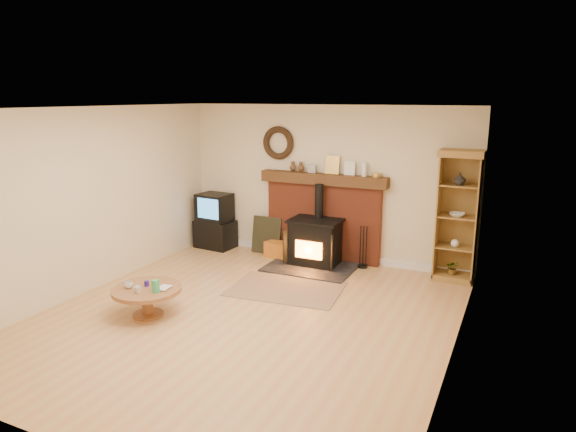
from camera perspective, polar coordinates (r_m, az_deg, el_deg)
The scene contains 11 objects.
ground at distance 6.65m, azimuth -4.72°, elevation -11.16°, with size 5.50×5.50×0.00m, color tan.
room_shell at distance 6.23m, azimuth -4.73°, elevation 3.73°, with size 5.02×5.52×2.61m.
chimney_breast at distance 8.69m, azimuth 3.91°, elevation 0.31°, with size 2.20×0.22×1.78m.
wood_stove at distance 8.44m, azimuth 2.98°, elevation -3.03°, with size 1.40×1.00×1.33m.
area_rug at distance 7.52m, azimuth -0.24°, elevation -8.10°, with size 1.58×1.09×0.01m, color brown.
tv_unit at distance 9.50m, azimuth -8.12°, elevation -0.65°, with size 0.72×0.54×1.01m.
curio_cabinet at distance 8.03m, azimuth 18.32°, elevation -0.03°, with size 0.63×0.46×1.98m.
firelog_box at distance 8.90m, azimuth -1.09°, elevation -3.78°, with size 0.44×0.27×0.27m, color yellow.
leaning_painting at distance 9.11m, azimuth -2.40°, elevation -2.13°, with size 0.55×0.03×0.66m, color black.
fire_tools at distance 8.48m, azimuth 8.31°, elevation -4.82°, with size 0.16×0.16×0.70m.
coffee_table at distance 6.80m, azimuth -15.43°, elevation -8.26°, with size 0.87×0.87×0.53m.
Camera 1 is at (3.04, -5.24, 2.74)m, focal length 32.00 mm.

